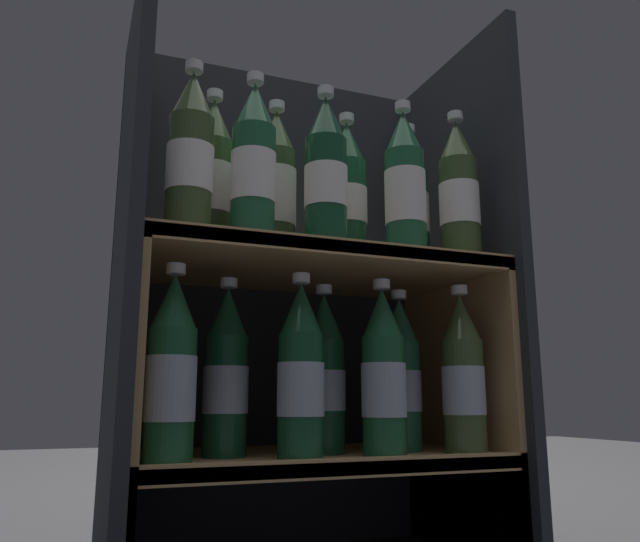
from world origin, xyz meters
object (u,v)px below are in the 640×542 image
(bottle_upper_back_0, at_px, (212,178))
(bottle_upper_back_1, at_px, (276,187))
(bottle_lower_back_0, at_px, (226,375))
(bottle_lower_front_1, at_px, (301,375))
(bottle_upper_back_3, at_px, (410,203))
(bottle_lower_back_2, at_px, (401,378))
(bottle_upper_front_3, at_px, (405,187))
(bottle_lower_front_0, at_px, (171,373))
(bottle_upper_front_1, at_px, (253,165))
(bottle_lower_back_1, at_px, (324,377))
(bottle_lower_front_2, at_px, (384,376))
(bottle_upper_front_2, at_px, (326,175))
(bottle_upper_front_4, at_px, (459,194))
(bottle_upper_front_0, at_px, (190,156))
(bottle_upper_back_2, at_px, (347,195))
(bottle_lower_front_3, at_px, (463,377))

(bottle_upper_back_0, xyz_separation_m, bottle_upper_back_1, (0.10, 0.00, -0.00))
(bottle_lower_back_0, bearing_deg, bottle_lower_front_1, -39.59)
(bottle_upper_back_0, bearing_deg, bottle_upper_back_3, 0.00)
(bottle_lower_front_1, relative_size, bottle_lower_back_2, 1.00)
(bottle_upper_front_3, height_order, bottle_upper_back_0, same)
(bottle_lower_back_0, bearing_deg, bottle_lower_front_0, -140.41)
(bottle_upper_front_1, xyz_separation_m, bottle_lower_back_1, (0.14, 0.07, -0.30))
(bottle_upper_back_0, height_order, bottle_upper_back_1, same)
(bottle_lower_front_2, height_order, bottle_lower_back_1, same)
(bottle_upper_back_0, distance_m, bottle_lower_front_2, 0.40)
(bottle_upper_front_3, xyz_separation_m, bottle_lower_back_1, (-0.11, 0.07, -0.30))
(bottle_upper_back_1, relative_size, bottle_lower_back_0, 1.00)
(bottle_lower_front_1, bearing_deg, bottle_upper_front_2, -0.00)
(bottle_lower_back_0, xyz_separation_m, bottle_lower_back_1, (0.16, 0.00, 0.00))
(bottle_upper_front_1, relative_size, bottle_lower_back_1, 1.00)
(bottle_upper_front_4, xyz_separation_m, bottle_lower_front_1, (-0.28, 0.00, -0.30))
(bottle_lower_front_1, bearing_deg, bottle_lower_back_2, 20.40)
(bottle_upper_front_0, xyz_separation_m, bottle_upper_back_2, (0.28, 0.07, 0.00))
(bottle_upper_front_1, xyz_separation_m, bottle_lower_front_0, (-0.10, -0.00, -0.30))
(bottle_upper_back_2, distance_m, bottle_lower_back_2, 0.32)
(bottle_upper_front_1, bearing_deg, bottle_lower_back_1, 27.84)
(bottle_lower_back_1, bearing_deg, bottle_upper_front_1, -152.16)
(bottle_upper_front_4, distance_m, bottle_lower_front_2, 0.34)
(bottle_upper_back_0, xyz_separation_m, bottle_lower_front_3, (0.39, -0.07, -0.30))
(bottle_lower_front_0, distance_m, bottle_lower_back_2, 0.39)
(bottle_upper_front_2, height_order, bottle_lower_back_2, bottle_upper_front_2)
(bottle_upper_front_4, bearing_deg, bottle_upper_back_2, 156.44)
(bottle_upper_back_2, xyz_separation_m, bottle_lower_back_0, (-0.20, 0.00, -0.30))
(bottle_upper_front_0, bearing_deg, bottle_lower_front_1, 0.00)
(bottle_upper_back_2, relative_size, bottle_upper_back_3, 1.00)
(bottle_upper_front_0, distance_m, bottle_lower_front_1, 0.35)
(bottle_upper_front_0, relative_size, bottle_lower_back_2, 1.00)
(bottle_upper_front_2, bearing_deg, bottle_lower_front_2, 0.00)
(bottle_upper_front_1, height_order, bottle_upper_front_4, same)
(bottle_lower_front_0, distance_m, bottle_lower_back_1, 0.26)
(bottle_upper_back_2, xyz_separation_m, bottle_lower_back_1, (-0.04, 0.00, -0.30))
(bottle_upper_back_3, distance_m, bottle_lower_back_0, 0.44)
(bottle_upper_front_1, xyz_separation_m, bottle_upper_back_1, (0.06, 0.07, -0.00))
(bottle_upper_back_1, xyz_separation_m, bottle_lower_front_3, (0.29, -0.07, -0.30))
(bottle_upper_front_2, height_order, bottle_upper_front_4, same)
(bottle_upper_back_2, xyz_separation_m, bottle_lower_front_2, (0.02, -0.07, -0.31))
(bottle_upper_back_2, bearing_deg, bottle_lower_back_0, 180.00)
(bottle_upper_front_2, relative_size, bottle_lower_front_1, 1.00)
(bottle_upper_front_1, bearing_deg, bottle_upper_back_3, 13.80)
(bottle_upper_back_0, height_order, bottle_lower_back_1, bottle_upper_back_0)
(bottle_upper_front_2, xyz_separation_m, bottle_lower_front_3, (0.23, 0.00, -0.31))
(bottle_upper_front_1, distance_m, bottle_upper_front_3, 0.25)
(bottle_upper_front_2, height_order, bottle_upper_back_3, same)
(bottle_upper_front_1, distance_m, bottle_lower_back_2, 0.42)
(bottle_lower_front_0, bearing_deg, bottle_lower_back_2, 11.08)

